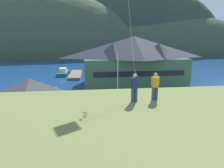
# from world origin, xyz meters

# --- Properties ---
(ground_plane) EXTENTS (600.00, 600.00, 0.00)m
(ground_plane) POSITION_xyz_m (0.00, 0.00, 0.00)
(ground_plane) COLOR #66604C
(parking_lot_pad) EXTENTS (40.00, 20.00, 0.10)m
(parking_lot_pad) POSITION_xyz_m (0.00, 5.00, 0.05)
(parking_lot_pad) COLOR slate
(parking_lot_pad) RESTS_ON ground
(bay_water) EXTENTS (360.00, 84.00, 0.03)m
(bay_water) POSITION_xyz_m (0.00, 60.00, 0.01)
(bay_water) COLOR navy
(bay_water) RESTS_ON ground
(far_hill_west_ridge) EXTENTS (130.39, 63.13, 78.27)m
(far_hill_west_ridge) POSITION_xyz_m (-28.45, 110.29, 0.00)
(far_hill_west_ridge) COLOR #3D4C38
(far_hill_west_ridge) RESTS_ON ground
(far_hill_east_peak) EXTENTS (121.33, 51.25, 94.84)m
(far_hill_east_peak) POSITION_xyz_m (37.97, 117.94, 0.00)
(far_hill_east_peak) COLOR #2D3D33
(far_hill_east_peak) RESTS_ON ground
(far_hill_center_saddle) EXTENTS (147.87, 48.36, 57.29)m
(far_hill_center_saddle) POSITION_xyz_m (49.56, 111.87, 0.00)
(far_hill_center_saddle) COLOR #3D4C38
(far_hill_center_saddle) RESTS_ON ground
(harbor_lodge) EXTENTS (23.58, 11.85, 10.81)m
(harbor_lodge) POSITION_xyz_m (7.96, 22.54, 5.77)
(harbor_lodge) COLOR #38604C
(harbor_lodge) RESTS_ON ground
(storage_shed_near_lot) EXTENTS (5.94, 5.19, 5.42)m
(storage_shed_near_lot) POSITION_xyz_m (-9.12, 3.98, 2.81)
(storage_shed_near_lot) COLOR #338475
(storage_shed_near_lot) RESTS_ON ground
(storage_shed_waterside) EXTENTS (4.67, 5.23, 4.22)m
(storage_shed_waterside) POSITION_xyz_m (1.68, 21.77, 2.19)
(storage_shed_waterside) COLOR #756B5B
(storage_shed_waterside) RESTS_ON ground
(wharf_dock) EXTENTS (3.20, 14.06, 0.70)m
(wharf_dock) POSITION_xyz_m (-5.95, 35.87, 0.35)
(wharf_dock) COLOR #70604C
(wharf_dock) RESTS_ON ground
(moored_boat_wharfside) EXTENTS (2.86, 8.33, 2.16)m
(moored_boat_wharfside) POSITION_xyz_m (-9.64, 37.69, 0.72)
(moored_boat_wharfside) COLOR #23564C
(moored_boat_wharfside) RESTS_ON ground
(parked_car_front_row_red) EXTENTS (4.24, 2.14, 1.82)m
(parked_car_front_row_red) POSITION_xyz_m (9.91, 7.64, 1.06)
(parked_car_front_row_red) COLOR black
(parked_car_front_row_red) RESTS_ON parking_lot_pad
(parked_car_mid_row_near) EXTENTS (4.31, 2.27, 1.82)m
(parked_car_mid_row_near) POSITION_xyz_m (10.56, 1.20, 1.06)
(parked_car_mid_row_near) COLOR black
(parked_car_mid_row_near) RESTS_ON parking_lot_pad
(parked_car_back_row_right) EXTENTS (4.21, 2.07, 1.82)m
(parked_car_back_row_right) POSITION_xyz_m (5.81, 1.14, 1.06)
(parked_car_back_row_right) COLOR #236633
(parked_car_back_row_right) RESTS_ON parking_lot_pad
(parked_car_mid_row_center) EXTENTS (4.32, 2.30, 1.82)m
(parked_car_mid_row_center) POSITION_xyz_m (-5.44, -0.58, 1.06)
(parked_car_mid_row_center) COLOR slate
(parked_car_mid_row_center) RESTS_ON parking_lot_pad
(parked_car_back_row_left) EXTENTS (4.31, 2.28, 1.82)m
(parked_car_back_row_left) POSITION_xyz_m (3.80, 6.95, 1.06)
(parked_car_back_row_left) COLOR #236633
(parked_car_back_row_left) RESTS_ON parking_lot_pad
(parked_car_corner_spot) EXTENTS (4.28, 2.22, 1.82)m
(parked_car_corner_spot) POSITION_xyz_m (1.21, -0.22, 1.06)
(parked_car_corner_spot) COLOR slate
(parked_car_corner_spot) RESTS_ON parking_lot_pad
(parked_car_front_row_end) EXTENTS (4.22, 2.10, 1.82)m
(parked_car_front_row_end) POSITION_xyz_m (-3.44, 7.43, 1.06)
(parked_car_front_row_end) COLOR navy
(parked_car_front_row_end) RESTS_ON parking_lot_pad
(parking_light_pole) EXTENTS (0.24, 0.78, 8.00)m
(parking_light_pole) POSITION_xyz_m (2.47, 10.55, 4.65)
(parking_light_pole) COLOR #ADADB2
(parking_light_pole) RESTS_ON parking_lot_pad
(person_kite_flyer) EXTENTS (0.52, 0.69, 1.86)m
(person_kite_flyer) POSITION_xyz_m (0.67, -8.26, 7.08)
(person_kite_flyer) COLOR #384770
(person_kite_flyer) RESTS_ON grassy_hill_foreground
(person_companion) EXTENTS (0.54, 0.40, 1.74)m
(person_companion) POSITION_xyz_m (2.07, -8.03, 7.07)
(person_companion) COLOR #384770
(person_companion) RESTS_ON grassy_hill_foreground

